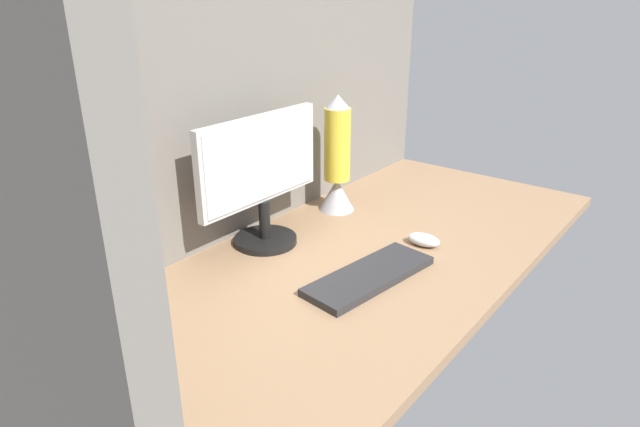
# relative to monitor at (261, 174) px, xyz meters

# --- Properties ---
(ground_plane) EXTENTS (1.80, 0.80, 0.03)m
(ground_plane) POSITION_rel_monitor_xyz_m (0.07, -0.25, -0.22)
(ground_plane) COLOR #8C6B4C
(cubicle_wall_back) EXTENTS (1.80, 0.05, 0.76)m
(cubicle_wall_back) POSITION_rel_monitor_xyz_m (0.07, 0.12, 0.17)
(cubicle_wall_back) COLOR slate
(cubicle_wall_back) RESTS_ON ground_plane
(monitor) EXTENTS (0.44, 0.18, 0.37)m
(monitor) POSITION_rel_monitor_xyz_m (0.00, 0.00, 0.00)
(monitor) COLOR black
(monitor) RESTS_ON ground_plane
(keyboard) EXTENTS (0.38, 0.18, 0.02)m
(keyboard) POSITION_rel_monitor_xyz_m (0.01, -0.36, -0.20)
(keyboard) COLOR #262628
(keyboard) RESTS_ON ground_plane
(mouse) EXTENTS (0.06, 0.10, 0.03)m
(mouse) POSITION_rel_monitor_xyz_m (0.27, -0.37, -0.19)
(mouse) COLOR silver
(mouse) RESTS_ON ground_plane
(mug_ceramic_white) EXTENTS (0.13, 0.09, 0.12)m
(mug_ceramic_white) POSITION_rel_monitor_xyz_m (-0.51, 0.00, -0.14)
(mug_ceramic_white) COLOR white
(mug_ceramic_white) RESTS_ON ground_plane
(lava_lamp) EXTENTS (0.12, 0.12, 0.38)m
(lava_lamp) POSITION_rel_monitor_xyz_m (0.33, -0.01, -0.05)
(lava_lamp) COLOR #A5A5AD
(lava_lamp) RESTS_ON ground_plane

